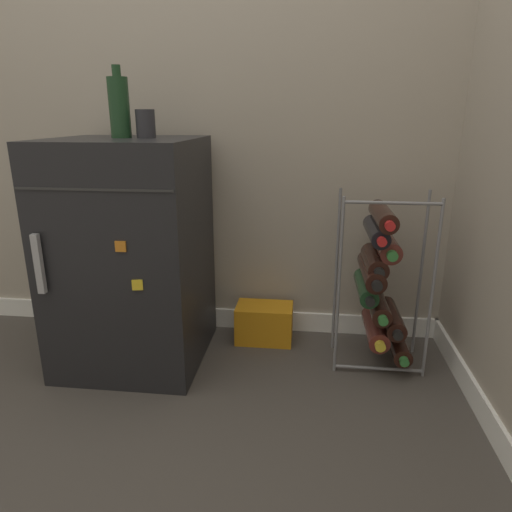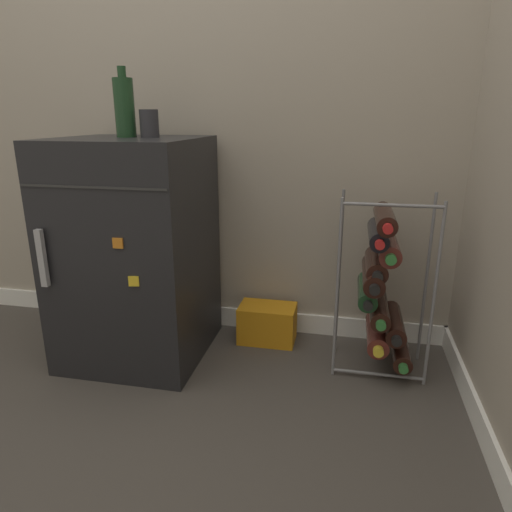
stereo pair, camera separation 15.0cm
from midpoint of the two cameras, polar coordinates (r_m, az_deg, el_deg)
The scene contains 7 objects.
ground_plane at distance 1.63m, azimuth -10.25°, elevation -19.38°, with size 14.00×14.00×0.00m, color #423D38.
wall_back at distance 2.04m, azimuth -5.87°, elevation 24.88°, with size 6.89×0.07×2.50m.
mini_fridge at distance 1.87m, azimuth -17.45°, elevation 0.21°, with size 0.54×0.57×0.88m.
wine_rack at distance 1.81m, azimuth 12.95°, elevation -3.23°, with size 0.35×0.33×0.69m.
soda_box at distance 2.04m, azimuth -1.08°, elevation -8.40°, with size 0.25×0.15×0.17m.
fridge_top_cup at distance 1.79m, azimuth -16.07°, elevation 15.60°, with size 0.07×0.07×0.10m.
fridge_top_bottle at distance 1.83m, azimuth -19.10°, elevation 17.22°, with size 0.07×0.07×0.25m.
Camera 1 is at (0.35, -1.26, 0.96)m, focal length 32.00 mm.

